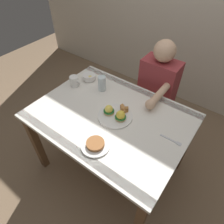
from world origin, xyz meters
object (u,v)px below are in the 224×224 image
(dining_table, at_px, (110,124))
(side_plate, at_px, (95,144))
(eggs_benedict_plate, at_px, (116,114))
(fruit_bowl, at_px, (89,77))
(coffee_mug, at_px, (74,81))
(diner_person, at_px, (156,90))
(water_glass_near, at_px, (102,84))
(fork, at_px, (172,140))

(dining_table, xyz_separation_m, side_plate, (0.10, -0.29, 0.12))
(dining_table, relative_size, eggs_benedict_plate, 4.44)
(eggs_benedict_plate, xyz_separation_m, fruit_bowl, (-0.49, 0.25, 0.00))
(fruit_bowl, xyz_separation_m, coffee_mug, (-0.04, -0.15, 0.02))
(diner_person, bearing_deg, coffee_mug, -139.94)
(dining_table, distance_m, eggs_benedict_plate, 0.14)
(dining_table, xyz_separation_m, fruit_bowl, (-0.44, 0.26, 0.14))
(fruit_bowl, height_order, water_glass_near, water_glass_near)
(coffee_mug, xyz_separation_m, fork, (0.98, -0.05, -0.05))
(water_glass_near, xyz_separation_m, side_plate, (0.35, -0.50, -0.05))
(eggs_benedict_plate, bearing_deg, side_plate, -80.09)
(eggs_benedict_plate, bearing_deg, dining_table, -170.42)
(fruit_bowl, height_order, side_plate, fruit_bowl)
(eggs_benedict_plate, height_order, diner_person, diner_person)
(fork, relative_size, water_glass_near, 1.15)
(fork, bearing_deg, side_plate, -138.60)
(dining_table, distance_m, coffee_mug, 0.52)
(dining_table, xyz_separation_m, coffee_mug, (-0.49, 0.11, 0.16))
(side_plate, relative_size, diner_person, 0.18)
(eggs_benedict_plate, xyz_separation_m, coffee_mug, (-0.53, 0.10, 0.03))
(fruit_bowl, distance_m, coffee_mug, 0.16)
(water_glass_near, height_order, side_plate, water_glass_near)
(dining_table, bearing_deg, diner_person, 80.54)
(water_glass_near, bearing_deg, fork, -11.89)
(coffee_mug, bearing_deg, eggs_benedict_plate, -10.75)
(eggs_benedict_plate, height_order, fork, eggs_benedict_plate)
(dining_table, distance_m, diner_person, 0.61)
(coffee_mug, bearing_deg, fork, -3.14)
(fruit_bowl, relative_size, diner_person, 0.11)
(dining_table, distance_m, water_glass_near, 0.37)
(dining_table, height_order, diner_person, diner_person)
(coffee_mug, relative_size, water_glass_near, 0.82)
(dining_table, xyz_separation_m, eggs_benedict_plate, (0.04, 0.01, 0.13))
(eggs_benedict_plate, relative_size, fruit_bowl, 2.25)
(water_glass_near, distance_m, side_plate, 0.61)
(eggs_benedict_plate, distance_m, coffee_mug, 0.54)
(fruit_bowl, bearing_deg, eggs_benedict_plate, -27.06)
(eggs_benedict_plate, height_order, coffee_mug, coffee_mug)
(eggs_benedict_plate, distance_m, fork, 0.45)
(dining_table, xyz_separation_m, water_glass_near, (-0.25, 0.21, 0.17))
(fruit_bowl, distance_m, diner_person, 0.65)
(fork, height_order, diner_person, diner_person)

